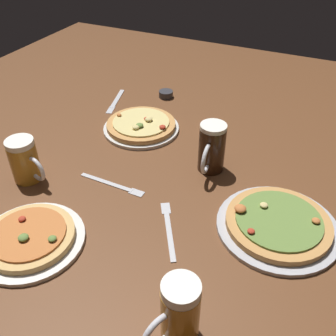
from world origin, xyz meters
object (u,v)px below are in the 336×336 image
at_px(beer_mug_amber, 211,148).
at_px(beer_mug_pale, 178,314).
at_px(knife_right, 116,101).
at_px(fork_spare, 113,184).
at_px(beer_mug_dark, 25,161).
at_px(ramekin_butter, 166,94).
at_px(pizza_plate_side, 30,238).
at_px(fork_left, 169,228).
at_px(ramekin_sauce, 211,127).
at_px(pizza_plate_far, 141,126).
at_px(pizza_plate_near, 278,224).

relative_size(beer_mug_amber, beer_mug_pale, 0.99).
xyz_separation_m(knife_right, fork_spare, (0.28, -0.47, 0.00)).
bearing_deg(beer_mug_amber, beer_mug_dark, -150.02).
distance_m(beer_mug_amber, ramekin_butter, 0.53).
bearing_deg(beer_mug_amber, ramekin_butter, 130.70).
relative_size(pizza_plate_side, beer_mug_pale, 1.70).
xyz_separation_m(beer_mug_dark, fork_left, (0.48, -0.01, -0.07)).
distance_m(pizza_plate_side, ramekin_sauce, 0.75).
bearing_deg(ramekin_sauce, pizza_plate_far, -155.37).
height_order(pizza_plate_far, fork_left, pizza_plate_far).
distance_m(pizza_plate_far, fork_left, 0.51).
height_order(beer_mug_amber, ramekin_sauce, beer_mug_amber).
xyz_separation_m(pizza_plate_far, ramekin_butter, (-0.03, 0.28, -0.00)).
xyz_separation_m(beer_mug_dark, fork_spare, (0.25, 0.08, -0.07)).
height_order(pizza_plate_near, beer_mug_dark, beer_mug_dark).
height_order(beer_mug_amber, fork_left, beer_mug_amber).
bearing_deg(beer_mug_dark, ramekin_sauce, 51.19).
bearing_deg(beer_mug_pale, fork_left, 118.51).
bearing_deg(ramekin_sauce, fork_spare, -110.22).
xyz_separation_m(beer_mug_pale, knife_right, (-0.65, 0.83, -0.08)).
xyz_separation_m(beer_mug_dark, beer_mug_pale, (0.62, -0.27, 0.01)).
height_order(pizza_plate_far, fork_spare, pizza_plate_far).
height_order(pizza_plate_near, ramekin_sauce, pizza_plate_near).
xyz_separation_m(pizza_plate_far, fork_left, (0.30, -0.41, -0.01)).
bearing_deg(beer_mug_pale, beer_mug_dark, 156.16).
bearing_deg(pizza_plate_side, pizza_plate_near, 29.44).
bearing_deg(ramekin_butter, beer_mug_dark, -101.99).
relative_size(pizza_plate_side, knife_right, 1.31).
xyz_separation_m(beer_mug_amber, ramekin_sauce, (-0.08, 0.23, -0.06)).
relative_size(ramekin_sauce, ramekin_butter, 1.00).
xyz_separation_m(beer_mug_pale, ramekin_butter, (-0.48, 0.96, -0.07)).
bearing_deg(pizza_plate_side, beer_mug_dark, 131.82).
xyz_separation_m(ramekin_sauce, ramekin_butter, (-0.26, 0.17, -0.00)).
bearing_deg(ramekin_butter, beer_mug_amber, -49.30).
xyz_separation_m(ramekin_butter, fork_spare, (0.11, -0.60, -0.01)).
height_order(pizza_plate_side, ramekin_sauce, pizza_plate_side).
bearing_deg(fork_left, knife_right, 131.80).
distance_m(pizza_plate_far, knife_right, 0.25).
relative_size(beer_mug_dark, beer_mug_amber, 0.86).
xyz_separation_m(beer_mug_dark, ramekin_sauce, (0.41, 0.51, -0.05)).
height_order(pizza_plate_far, ramekin_butter, pizza_plate_far).
relative_size(pizza_plate_far, ramekin_sauce, 4.67).
distance_m(fork_left, knife_right, 0.76).
xyz_separation_m(ramekin_butter, fork_left, (0.34, -0.69, -0.01)).
bearing_deg(beer_mug_amber, fork_left, -91.56).
bearing_deg(ramekin_butter, fork_spare, -79.89).
relative_size(beer_mug_pale, ramekin_sauce, 2.72).
distance_m(beer_mug_dark, beer_mug_pale, 0.68).
relative_size(ramekin_sauce, knife_right, 0.28).
bearing_deg(fork_left, pizza_plate_far, 126.28).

